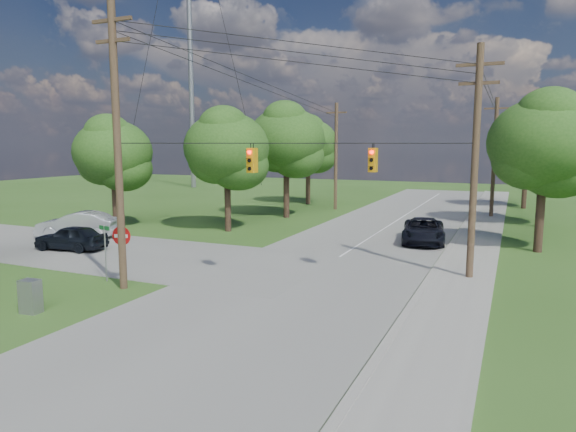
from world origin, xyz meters
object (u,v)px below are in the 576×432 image
at_px(do_not_enter_sign, 122,242).
at_px(pole_north_w, 336,155).
at_px(car_cross_silver, 78,225).
at_px(pole_north_e, 494,157).
at_px(car_main_north, 423,230).
at_px(pole_ne, 475,160).
at_px(car_cross_dark, 71,237).
at_px(pole_sw, 117,142).
at_px(control_cabinet, 30,296).

bearing_deg(do_not_enter_sign, pole_north_w, 77.44).
bearing_deg(car_cross_silver, do_not_enter_sign, 32.99).
relative_size(pole_north_e, car_main_north, 1.83).
xyz_separation_m(pole_ne, car_cross_dark, (-21.86, -2.54, -4.70)).
bearing_deg(car_cross_silver, pole_sw, 32.41).
bearing_deg(car_cross_silver, pole_north_w, 132.42).
distance_m(pole_north_w, car_cross_dark, 26.17).
distance_m(car_main_north, control_cabinet, 22.53).
relative_size(car_cross_silver, control_cabinet, 4.18).
xyz_separation_m(pole_ne, do_not_enter_sign, (-13.98, -7.08, -3.59)).
bearing_deg(car_main_north, car_cross_dark, -158.77).
bearing_deg(car_cross_dark, pole_north_e, 131.64).
xyz_separation_m(pole_north_w, car_cross_dark, (-7.96, -24.54, -4.36)).
relative_size(car_cross_dark, control_cabinet, 3.44).
height_order(pole_ne, car_cross_dark, pole_ne).
bearing_deg(car_cross_dark, car_main_north, 113.41).
xyz_separation_m(pole_north_w, car_cross_silver, (-10.69, -21.37, -4.24)).
xyz_separation_m(pole_ne, pole_north_w, (-13.90, 22.00, -0.34)).
height_order(pole_sw, do_not_enter_sign, pole_sw).
relative_size(pole_sw, do_not_enter_sign, 4.60).
bearing_deg(car_cross_dark, car_cross_silver, -146.01).
xyz_separation_m(pole_sw, pole_north_e, (13.50, 29.60, -1.10)).
distance_m(pole_north_e, car_cross_dark, 33.16).
xyz_separation_m(car_cross_silver, car_main_north, (21.19, 7.52, -0.11)).
bearing_deg(do_not_enter_sign, car_cross_dark, 137.69).
bearing_deg(pole_north_w, car_cross_dark, -107.98).
height_order(pole_north_e, car_main_north, pole_north_e).
bearing_deg(pole_north_e, car_cross_silver, -139.00).
bearing_deg(car_cross_dark, control_cabinet, 33.21).
distance_m(pole_sw, pole_north_w, 29.62).
xyz_separation_m(car_cross_dark, do_not_enter_sign, (7.88, -4.53, 1.12)).
bearing_deg(car_cross_dark, pole_north_w, 155.36).
relative_size(pole_sw, car_cross_silver, 2.30).
distance_m(car_cross_dark, car_cross_silver, 4.18).
distance_m(pole_north_e, do_not_enter_sign, 32.43).
xyz_separation_m(pole_north_w, control_cabinet, (-0.44, -33.54, -4.51)).
bearing_deg(car_main_north, control_cabinet, -127.91).
xyz_separation_m(pole_north_e, control_cabinet, (-14.34, -33.54, -4.51)).
bearing_deg(control_cabinet, car_cross_silver, 124.04).
bearing_deg(control_cabinet, pole_ne, 32.79).
distance_m(pole_north_w, car_main_north, 17.91).
distance_m(pole_sw, car_cross_silver, 14.80).
xyz_separation_m(pole_north_w, car_main_north, (10.50, -13.85, -4.34)).
bearing_deg(control_cabinet, do_not_enter_sign, 79.33).
distance_m(pole_north_e, car_cross_silver, 32.85).
bearing_deg(do_not_enter_sign, control_cabinet, -107.03).
xyz_separation_m(pole_sw, pole_north_w, (-0.40, 29.60, -1.10)).
xyz_separation_m(pole_north_e, car_cross_silver, (-24.59, -21.37, -4.24)).
height_order(control_cabinet, do_not_enter_sign, do_not_enter_sign).
relative_size(car_main_north, do_not_enter_sign, 2.09).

